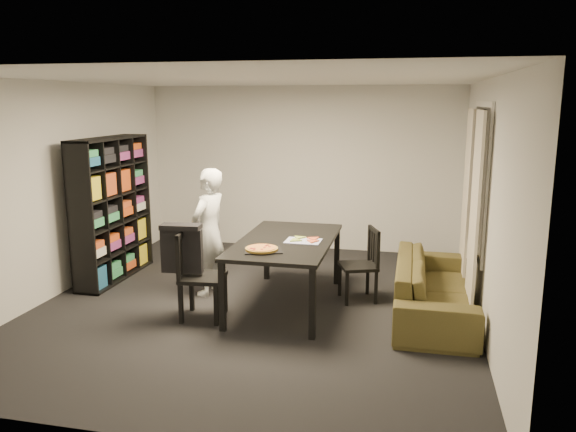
% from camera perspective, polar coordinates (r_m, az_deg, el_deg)
% --- Properties ---
extents(room, '(5.01, 5.51, 2.61)m').
position_cam_1_polar(room, '(6.38, -3.40, 1.99)').
color(room, black).
rests_on(room, ground).
extents(window_pane, '(0.02, 1.40, 1.60)m').
position_cam_1_polar(window_pane, '(6.74, 18.90, 3.62)').
color(window_pane, black).
rests_on(window_pane, room).
extents(window_frame, '(0.03, 1.52, 1.72)m').
position_cam_1_polar(window_frame, '(6.74, 18.86, 3.62)').
color(window_frame, white).
rests_on(window_frame, room).
extents(curtain_left, '(0.03, 0.70, 2.25)m').
position_cam_1_polar(curtain_left, '(6.28, 18.40, -0.15)').
color(curtain_left, beige).
rests_on(curtain_left, room).
extents(curtain_right, '(0.03, 0.70, 2.25)m').
position_cam_1_polar(curtain_right, '(7.29, 17.64, 1.49)').
color(curtain_right, beige).
rests_on(curtain_right, room).
extents(bookshelf, '(0.35, 1.50, 1.90)m').
position_cam_1_polar(bookshelf, '(7.83, -17.44, 0.68)').
color(bookshelf, black).
rests_on(bookshelf, room).
extents(dining_table, '(1.06, 1.90, 0.79)m').
position_cam_1_polar(dining_table, '(6.51, -0.19, -3.01)').
color(dining_table, black).
rests_on(dining_table, room).
extents(chair_left, '(0.49, 0.49, 0.98)m').
position_cam_1_polar(chair_left, '(6.25, -9.50, -5.33)').
color(chair_left, black).
rests_on(chair_left, room).
extents(chair_right, '(0.53, 0.53, 0.88)m').
position_cam_1_polar(chair_right, '(6.80, 7.84, -4.37)').
color(chair_right, black).
rests_on(chair_right, room).
extents(draped_jacket, '(0.46, 0.23, 0.54)m').
position_cam_1_polar(draped_jacket, '(6.22, -10.76, -3.06)').
color(draped_jacket, black).
rests_on(draped_jacket, chair_left).
extents(person, '(0.52, 0.65, 1.57)m').
position_cam_1_polar(person, '(6.95, -8.03, -1.62)').
color(person, silver).
rests_on(person, room).
extents(baking_tray, '(0.48, 0.43, 0.01)m').
position_cam_1_polar(baking_tray, '(6.03, -2.56, -3.46)').
color(baking_tray, black).
rests_on(baking_tray, dining_table).
extents(pepperoni_pizza, '(0.35, 0.35, 0.03)m').
position_cam_1_polar(pepperoni_pizza, '(6.00, -2.69, -3.33)').
color(pepperoni_pizza, olive).
rests_on(pepperoni_pizza, dining_table).
extents(kitchen_towel, '(0.41, 0.31, 0.01)m').
position_cam_1_polar(kitchen_towel, '(6.41, 1.56, -2.55)').
color(kitchen_towel, silver).
rests_on(kitchen_towel, dining_table).
extents(pizza_slices, '(0.44, 0.40, 0.01)m').
position_cam_1_polar(pizza_slices, '(6.45, 1.73, -2.37)').
color(pizza_slices, gold).
rests_on(pizza_slices, dining_table).
extents(sofa, '(0.84, 2.16, 0.63)m').
position_cam_1_polar(sofa, '(6.56, 14.64, -6.99)').
color(sofa, '#3F3E19').
rests_on(sofa, room).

